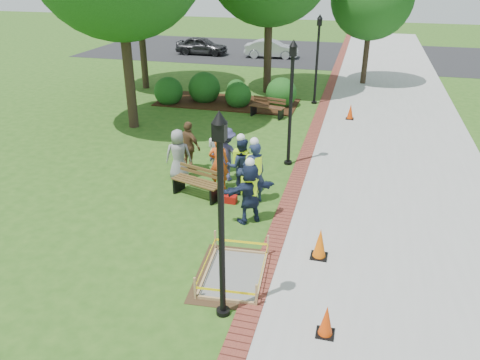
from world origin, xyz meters
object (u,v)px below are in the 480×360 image
(bench_near, at_px, (197,188))
(cone_front, at_px, (326,321))
(lamp_near, at_px, (221,206))
(hivis_worker_b, at_px, (254,171))
(hivis_worker_a, at_px, (250,191))
(hivis_worker_c, at_px, (241,164))
(wet_concrete_pad, at_px, (234,267))

(bench_near, relative_size, cone_front, 2.43)
(cone_front, height_order, lamp_near, lamp_near)
(bench_near, xyz_separation_m, hivis_worker_b, (1.73, 0.10, 0.72))
(hivis_worker_a, distance_m, hivis_worker_c, 1.76)
(cone_front, xyz_separation_m, lamp_near, (-2.06, 0.08, 2.15))
(bench_near, bearing_deg, hivis_worker_b, 3.45)
(lamp_near, relative_size, hivis_worker_a, 2.27)
(hivis_worker_a, bearing_deg, cone_front, -57.71)
(wet_concrete_pad, height_order, hivis_worker_b, hivis_worker_b)
(lamp_near, bearing_deg, cone_front, -2.17)
(wet_concrete_pad, height_order, bench_near, bench_near)
(hivis_worker_c, bearing_deg, cone_front, -60.49)
(lamp_near, bearing_deg, hivis_worker_a, 95.59)
(lamp_near, distance_m, hivis_worker_c, 5.70)
(wet_concrete_pad, relative_size, cone_front, 3.52)
(cone_front, bearing_deg, hivis_worker_c, 119.51)
(hivis_worker_a, xyz_separation_m, hivis_worker_b, (-0.16, 1.16, 0.06))
(cone_front, relative_size, hivis_worker_b, 0.34)
(cone_front, height_order, hivis_worker_b, hivis_worker_b)
(lamp_near, distance_m, hivis_worker_b, 5.17)
(lamp_near, bearing_deg, hivis_worker_c, 100.89)
(wet_concrete_pad, height_order, hivis_worker_c, hivis_worker_c)
(bench_near, distance_m, lamp_near, 5.76)
(hivis_worker_b, bearing_deg, hivis_worker_a, -82.29)
(bench_near, xyz_separation_m, lamp_near, (2.26, -4.82, 2.21))
(bench_near, bearing_deg, wet_concrete_pad, -58.91)
(cone_front, distance_m, hivis_worker_c, 6.31)
(bench_near, bearing_deg, lamp_near, -64.90)
(cone_front, bearing_deg, lamp_near, 177.83)
(lamp_near, relative_size, hivis_worker_c, 2.22)
(wet_concrete_pad, height_order, lamp_near, lamp_near)
(bench_near, xyz_separation_m, hivis_worker_a, (1.89, -1.05, 0.66))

